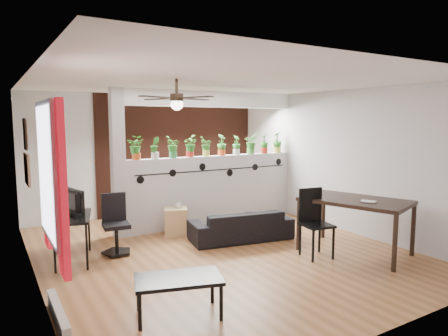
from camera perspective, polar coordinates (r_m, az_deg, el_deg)
room_shell at (r=6.19m, az=-1.02°, el=-0.07°), size 6.30×7.10×2.90m
partition_wall at (r=7.96m, az=-1.43°, el=-3.09°), size 3.60×0.18×1.35m
ceiling_header at (r=7.86m, az=-1.47°, el=9.77°), size 3.60×0.18×0.30m
pier_column at (r=7.14m, az=-14.90°, el=0.61°), size 0.22×0.20×2.60m
brick_panel at (r=9.18m, az=-5.98°, el=2.12°), size 3.90×0.05×2.60m
vine_decal at (r=7.82m, az=-1.09°, el=-0.27°), size 3.31×0.01×0.30m
window_assembly at (r=4.19m, az=-23.69°, el=-1.02°), size 0.09×1.30×1.55m
baseboard_heater at (r=4.59m, az=-22.59°, el=-18.86°), size 0.08×1.00×0.18m
corkboard at (r=6.33m, az=-26.32°, el=-0.16°), size 0.03×0.60×0.45m
framed_art at (r=6.24m, az=-26.54°, el=4.35°), size 0.03×0.34×0.44m
ceiling_fan at (r=5.52m, az=-6.77°, el=9.61°), size 1.19×1.19×0.43m
potted_plant_0 at (r=7.21m, az=-12.44°, el=2.95°), size 0.28×0.27×0.43m
potted_plant_1 at (r=7.33m, az=-9.84°, el=2.96°), size 0.23×0.20×0.40m
potted_plant_2 at (r=7.47m, az=-7.32°, el=3.10°), size 0.24×0.26×0.41m
potted_plant_3 at (r=7.61m, az=-4.90°, el=3.24°), size 0.20×0.24×0.42m
potted_plant_4 at (r=7.77m, az=-2.57°, el=3.20°), size 0.22×0.24×0.38m
potted_plant_5 at (r=7.95m, az=-0.34°, el=3.41°), size 0.27×0.26×0.42m
potted_plant_6 at (r=8.13m, az=1.79°, el=3.38°), size 0.25×0.24×0.39m
potted_plant_7 at (r=8.33m, az=3.82°, el=3.57°), size 0.27×0.28×0.43m
potted_plant_8 at (r=8.53m, az=5.76°, el=3.57°), size 0.26×0.26×0.41m
potted_plant_9 at (r=8.75m, az=7.61°, el=3.75°), size 0.30×0.28×0.45m
sofa at (r=6.94m, az=2.42°, el=-8.22°), size 1.75×0.94×0.49m
cube_shelf at (r=7.24m, az=-6.90°, el=-7.61°), size 0.51×0.48×0.49m
cup at (r=7.20m, az=-6.57°, el=-5.29°), size 0.13×0.13×0.10m
computer_desk at (r=6.20m, az=-20.86°, el=-6.98°), size 0.71×1.03×0.68m
monitor at (r=6.31m, az=-21.16°, el=-5.21°), size 0.36×0.14×0.20m
office_chair at (r=6.40m, az=-15.22°, el=-8.26°), size 0.47×0.47×0.91m
dining_table at (r=6.47m, az=18.26°, el=-5.01°), size 1.39×1.77×0.84m
book at (r=6.18m, az=19.80°, el=-4.66°), size 0.23×0.25×0.02m
folding_chair at (r=6.20m, az=12.65°, el=-6.73°), size 0.48×0.48×1.03m
coffee_table at (r=4.34m, az=-6.53°, el=-15.82°), size 1.00×0.73×0.42m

